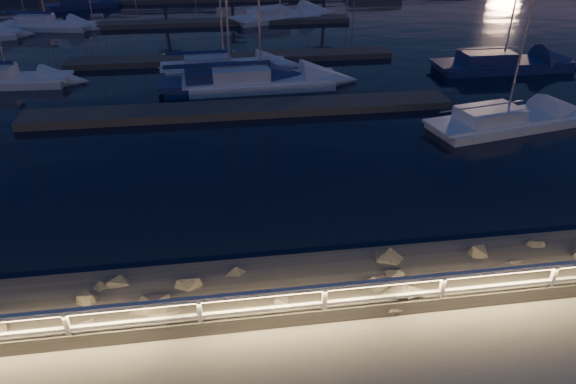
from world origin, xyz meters
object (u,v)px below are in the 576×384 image
at_px(sailboat_h, 499,63).
at_px(sailboat_j, 45,24).
at_px(sailboat_a, 6,78).
at_px(sailboat_c, 257,80).
at_px(sailboat_k, 278,17).
at_px(sailboat_n, 81,4).
at_px(sailboat_l, 278,15).
at_px(guard_rail, 281,299).
at_px(sailboat_f, 227,81).
at_px(sailboat_g, 221,65).
at_px(sailboat_d, 502,119).

xyz_separation_m(sailboat_h, sailboat_j, (-32.34, 16.69, -0.01)).
height_order(sailboat_a, sailboat_c, sailboat_c).
bearing_deg(sailboat_k, sailboat_n, 145.40).
distance_m(sailboat_j, sailboat_k, 20.04).
bearing_deg(sailboat_k, sailboat_l, 75.46).
bearing_deg(sailboat_c, sailboat_n, 117.04).
bearing_deg(guard_rail, sailboat_f, 91.61).
bearing_deg(sailboat_j, sailboat_n, 95.68).
bearing_deg(sailboat_h, sailboat_g, 173.24).
height_order(sailboat_h, sailboat_k, sailboat_h).
xyz_separation_m(sailboat_c, sailboat_f, (-1.75, 0.05, -0.00)).
distance_m(sailboat_l, sailboat_n, 21.06).
bearing_deg(guard_rail, sailboat_n, 106.57).
height_order(guard_rail, sailboat_k, sailboat_k).
distance_m(sailboat_k, sailboat_l, 0.38).
relative_size(sailboat_g, sailboat_h, 0.87).
height_order(sailboat_c, sailboat_g, sailboat_c).
relative_size(sailboat_h, sailboat_j, 1.19).
relative_size(sailboat_c, sailboat_k, 1.26).
bearing_deg(sailboat_c, sailboat_a, 168.45).
xyz_separation_m(guard_rail, sailboat_h, (17.08, 21.44, -0.93)).
height_order(guard_rail, sailboat_d, sailboat_d).
bearing_deg(guard_rail, sailboat_l, 82.96).
distance_m(sailboat_a, sailboat_k, 24.35).
height_order(sailboat_j, sailboat_k, sailboat_j).
distance_m(guard_rail, sailboat_j, 41.08).
xyz_separation_m(sailboat_k, sailboat_n, (-19.03, 9.33, 0.01)).
height_order(sailboat_c, sailboat_n, sailboat_c).
xyz_separation_m(sailboat_c, sailboat_j, (-16.44, 18.10, -0.03)).
bearing_deg(sailboat_g, sailboat_h, -8.93).
xyz_separation_m(sailboat_g, sailboat_j, (-14.44, 14.61, 0.01)).
relative_size(sailboat_g, sailboat_l, 0.86).
bearing_deg(sailboat_d, sailboat_c, 134.03).
distance_m(sailboat_a, sailboat_c, 14.92).
xyz_separation_m(guard_rail, sailboat_a, (-13.53, 22.52, -0.94)).
xyz_separation_m(sailboat_d, sailboat_f, (-12.97, 7.80, 0.05)).
xyz_separation_m(guard_rail, sailboat_f, (-0.56, 20.07, -0.91)).
bearing_deg(sailboat_h, sailboat_d, -117.13).
bearing_deg(sailboat_n, sailboat_j, -115.64).
distance_m(sailboat_d, sailboat_f, 15.14).
bearing_deg(sailboat_g, guard_rail, -90.31).
relative_size(sailboat_a, sailboat_l, 0.77).
distance_m(guard_rail, sailboat_l, 39.27).
height_order(sailboat_k, sailboat_l, sailboat_l).
bearing_deg(sailboat_c, sailboat_k, 77.14).
distance_m(sailboat_a, sailboat_d, 27.89).
distance_m(sailboat_g, sailboat_l, 16.44).
xyz_separation_m(sailboat_g, sailboat_n, (-13.44, 24.40, -0.01)).
relative_size(sailboat_l, sailboat_n, 1.32).
relative_size(sailboat_a, sailboat_j, 0.92).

